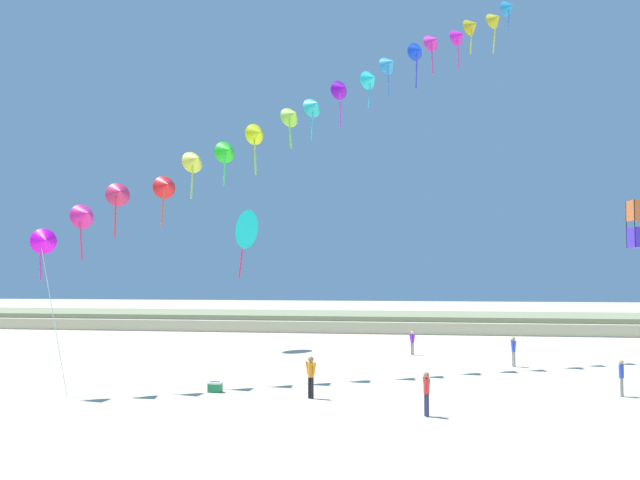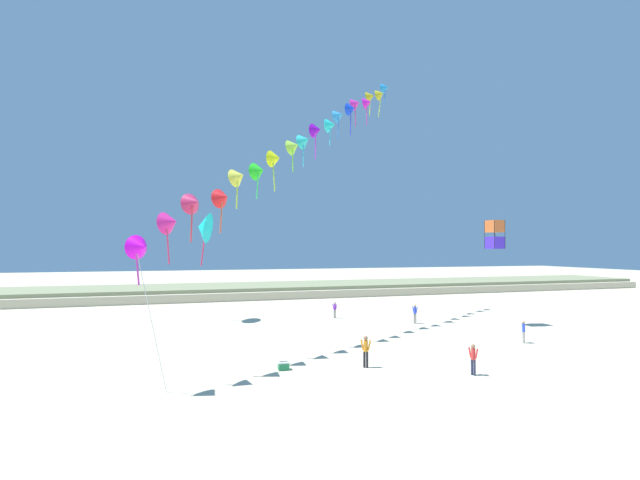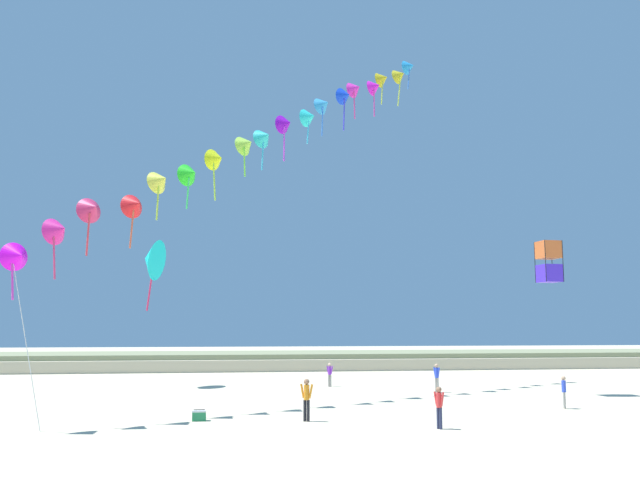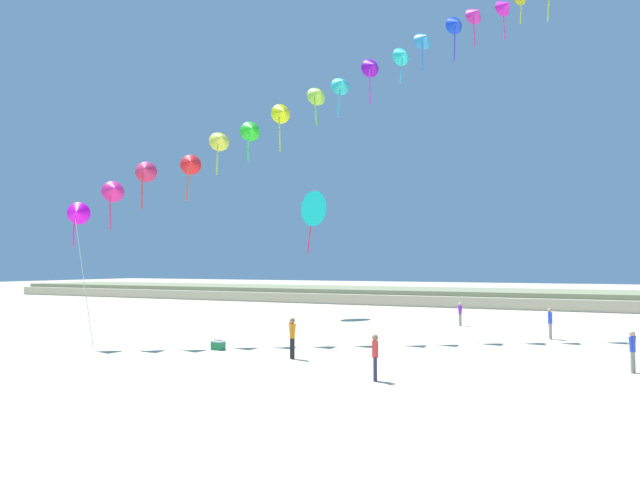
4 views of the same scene
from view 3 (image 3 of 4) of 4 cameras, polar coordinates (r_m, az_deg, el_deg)
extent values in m
plane|color=beige|center=(23.39, 4.75, -16.74)|extent=(240.00, 240.00, 0.00)
cube|color=beige|center=(66.81, -4.11, -10.23)|extent=(120.00, 13.31, 1.03)
cube|color=gray|center=(66.78, -4.10, -9.67)|extent=(120.00, 11.31, 0.59)
cylinder|color=gray|center=(41.90, 9.88, -11.95)|extent=(0.12, 0.12, 0.84)
cylinder|color=gray|center=(42.01, 9.75, -11.94)|extent=(0.12, 0.12, 0.84)
cylinder|color=blue|center=(41.90, 9.80, -10.96)|extent=(0.22, 0.22, 0.60)
cylinder|color=blue|center=(41.75, 9.96, -10.91)|extent=(0.15, 0.22, 0.57)
cylinder|color=blue|center=(42.05, 9.63, -10.89)|extent=(0.15, 0.22, 0.57)
sphere|color=tan|center=(41.88, 9.78, -10.39)|extent=(0.23, 0.23, 0.23)
cylinder|color=gray|center=(45.23, 0.76, -11.76)|extent=(0.11, 0.11, 0.77)
cylinder|color=gray|center=(45.15, 0.89, -11.77)|extent=(0.11, 0.11, 0.77)
cylinder|color=purple|center=(45.14, 0.82, -10.93)|extent=(0.20, 0.20, 0.55)
cylinder|color=purple|center=(45.25, 0.65, -10.87)|extent=(0.18, 0.19, 0.52)
cylinder|color=purple|center=(45.03, 1.00, -10.88)|extent=(0.18, 0.19, 0.52)
sphere|color=beige|center=(45.12, 0.82, -10.44)|extent=(0.21, 0.21, 0.21)
cylinder|color=#282D4C|center=(26.96, 9.92, -14.56)|extent=(0.12, 0.12, 0.79)
cylinder|color=#282D4C|center=(26.86, 10.13, -14.58)|extent=(0.12, 0.12, 0.79)
cylinder|color=red|center=(26.84, 9.99, -13.13)|extent=(0.21, 0.21, 0.56)
cylinder|color=red|center=(26.96, 9.72, -13.02)|extent=(0.15, 0.20, 0.53)
cylinder|color=red|center=(26.70, 10.26, -13.07)|extent=(0.15, 0.20, 0.53)
sphere|color=#9E7051|center=(26.80, 9.97, -12.30)|extent=(0.22, 0.22, 0.22)
cylinder|color=gray|center=(34.95, 19.89, -12.60)|extent=(0.11, 0.11, 0.77)
cylinder|color=gray|center=(35.09, 19.88, -12.58)|extent=(0.11, 0.11, 0.77)
cylinder|color=blue|center=(34.96, 19.84, -11.52)|extent=(0.20, 0.20, 0.54)
cylinder|color=blue|center=(34.78, 19.85, -11.47)|extent=(0.15, 0.20, 0.52)
cylinder|color=blue|center=(35.13, 19.82, -11.43)|extent=(0.15, 0.20, 0.52)
sphere|color=tan|center=(34.93, 19.81, -10.89)|extent=(0.21, 0.21, 0.21)
cylinder|color=black|center=(28.67, -1.28, -14.16)|extent=(0.13, 0.13, 0.87)
cylinder|color=black|center=(28.60, -1.00, -14.18)|extent=(0.13, 0.13, 0.87)
cylinder|color=orange|center=(28.56, -1.14, -12.70)|extent=(0.23, 0.23, 0.61)
cylinder|color=orange|center=(28.64, -1.49, -12.59)|extent=(0.22, 0.19, 0.58)
cylinder|color=orange|center=(28.46, -0.78, -12.62)|extent=(0.22, 0.19, 0.58)
sphere|color=#9E7051|center=(28.52, -1.14, -11.84)|extent=(0.23, 0.23, 0.23)
cone|color=#E80CEB|center=(28.10, -24.11, -1.24)|extent=(1.30, 1.25, 1.11)
cylinder|color=#E539BE|center=(27.96, -24.48, -3.14)|extent=(0.23, 0.25, 1.46)
cone|color=#EB238E|center=(29.05, -21.12, 0.80)|extent=(1.35, 1.39, 1.19)
cylinder|color=#E5396C|center=(28.84, -21.48, -1.35)|extent=(0.20, 0.08, 1.77)
cone|color=#D32A5D|center=(30.02, -18.63, 2.51)|extent=(1.38, 1.32, 1.18)
cylinder|color=#E53943|center=(29.78, -18.95, 0.44)|extent=(0.15, 0.17, 1.79)
cone|color=red|center=(31.49, -15.28, 2.88)|extent=(1.37, 1.32, 1.17)
cylinder|color=#E55D39|center=(31.23, -15.57, 0.92)|extent=(0.17, 0.16, 1.77)
cone|color=#E3E342|center=(32.88, -13.25, 4.90)|extent=(1.43, 1.43, 1.23)
cylinder|color=#BCE539|center=(32.58, -13.52, 3.11)|extent=(0.12, 0.11, 1.70)
cone|color=#24DA23|center=(33.86, -10.84, 5.49)|extent=(1.33, 1.30, 1.14)
cylinder|color=#39E561|center=(33.55, -11.07, 3.89)|extent=(0.16, 0.18, 1.54)
cone|color=#DBEA16|center=(35.27, -8.68, 6.76)|extent=(1.28, 1.28, 1.11)
cylinder|color=#B0E539|center=(34.90, -8.89, 4.89)|extent=(0.20, 0.15, 1.96)
cone|color=#A1E440|center=(36.88, -6.19, 8.03)|extent=(1.43, 1.42, 1.22)
cylinder|color=#75E539|center=(36.52, -6.38, 6.55)|extent=(0.15, 0.26, 1.58)
cone|color=#29C7C5|center=(38.09, -4.68, 8.66)|extent=(1.43, 1.40, 1.22)
cylinder|color=#39BDE5|center=(37.70, -4.86, 7.13)|extent=(0.15, 0.23, 1.72)
cone|color=#7F0CC0|center=(39.95, -2.88, 9.76)|extent=(1.29, 1.26, 1.10)
cylinder|color=#D039E5|center=(39.49, -3.04, 8.09)|extent=(0.08, 0.20, 2.04)
cone|color=#22D7CF|center=(41.50, -0.88, 10.32)|extent=(1.30, 1.30, 1.12)
cylinder|color=#39C3E5|center=(41.10, -1.02, 9.08)|extent=(0.19, 0.22, 1.50)
cone|color=#2F99DC|center=(42.92, 0.32, 11.34)|extent=(1.43, 1.41, 1.22)
cylinder|color=#3979E5|center=(42.46, 0.20, 9.95)|extent=(0.11, 0.25, 1.82)
cone|color=blue|center=(44.85, 2.15, 12.06)|extent=(1.33, 1.28, 1.13)
cylinder|color=#3E39E5|center=(44.32, 2.04, 10.53)|extent=(0.16, 0.13, 2.16)
cone|color=#E529AE|center=(46.59, 3.01, 12.62)|extent=(1.41, 1.38, 1.20)
cylinder|color=#E5398A|center=(46.08, 2.91, 11.30)|extent=(0.12, 0.10, 1.91)
cone|color=#EC1DCE|center=(48.25, 4.67, 12.75)|extent=(1.39, 1.40, 1.20)
cylinder|color=#E539A3|center=(47.73, 4.58, 11.45)|extent=(0.11, 0.17, 1.95)
cone|color=gold|center=(50.09, 5.32, 13.37)|extent=(1.38, 1.40, 1.20)
cylinder|color=#CEE539|center=(49.60, 5.24, 12.26)|extent=(0.17, 0.09, 1.72)
cone|color=gold|center=(51.86, 6.75, 13.62)|extent=(1.42, 1.40, 1.22)
cylinder|color=#CAE539|center=(51.29, 6.69, 12.31)|extent=(0.25, 0.33, 2.16)
cone|color=#2190DC|center=(53.42, 7.54, 14.28)|extent=(1.34, 1.32, 1.15)
cylinder|color=#3976E5|center=(52.93, 7.48, 13.30)|extent=(0.24, 0.11, 1.62)
cylinder|color=silver|center=(27.88, -23.52, -7.94)|extent=(1.35, 0.13, 6.50)
cube|color=#4A2ADD|center=(41.85, 18.75, -2.69)|extent=(1.22, 1.22, 1.03)
cube|color=orange|center=(41.98, 18.67, -0.80)|extent=(1.22, 1.22, 1.03)
cylinder|color=black|center=(41.73, 19.78, -1.68)|extent=(0.04, 0.04, 2.41)
cylinder|color=black|center=(42.68, 18.96, -1.83)|extent=(0.04, 0.04, 2.41)
cylinder|color=black|center=(42.09, 17.65, -1.81)|extent=(0.04, 0.04, 2.41)
cylinder|color=black|center=(41.13, 18.46, -1.65)|extent=(0.04, 0.04, 2.41)
cone|color=#12E8DE|center=(46.76, -14.04, -1.60)|extent=(2.10, 3.01, 2.84)
cone|color=#E52D59|center=(46.76, -14.04, -1.57)|extent=(1.21, 1.67, 1.57)
cylinder|color=#E52D59|center=(46.61, -14.12, -3.96)|extent=(0.44, 0.17, 3.03)
cube|color=#23844C|center=(29.27, -10.14, -14.41)|extent=(0.56, 0.40, 0.36)
cube|color=silver|center=(29.25, -10.13, -14.00)|extent=(0.58, 0.41, 0.06)
cylinder|color=black|center=(29.24, -10.13, -13.89)|extent=(0.45, 0.03, 0.03)
camera|label=1|loc=(8.75, 76.37, 6.05)|focal=38.00mm
camera|label=2|loc=(8.83, -45.95, 12.15)|focal=24.00mm
camera|label=4|loc=(16.59, 56.79, -3.68)|focal=32.00mm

